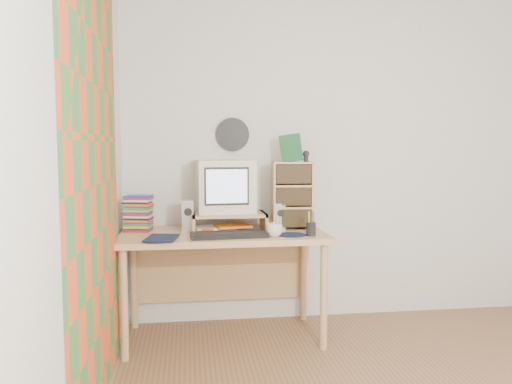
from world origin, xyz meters
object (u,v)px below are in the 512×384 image
object	(u,v)px
desk	(222,250)
keyboard	(229,235)
dvd_stack	(138,213)
cd_rack	(292,195)
mug	(274,230)
diary	(147,236)
crt_monitor	(225,186)

from	to	relation	value
desk	keyboard	xyz separation A→B (m)	(0.03, -0.27, 0.15)
desk	dvd_stack	xyz separation A→B (m)	(-0.58, 0.06, 0.26)
keyboard	cd_rack	distance (m)	0.60
mug	diary	bearing A→B (deg)	-179.49
dvd_stack	cd_rack	distance (m)	1.09
desk	crt_monitor	distance (m)	0.45
crt_monitor	cd_rack	distance (m)	0.48
crt_monitor	cd_rack	xyz separation A→B (m)	(0.48, -0.06, -0.07)
keyboard	diary	distance (m)	0.52
crt_monitor	cd_rack	bearing A→B (deg)	-11.54
diary	dvd_stack	bearing A→B (deg)	113.29
desk	crt_monitor	world-z (taller)	crt_monitor
mug	desk	bearing A→B (deg)	138.79
desk	mug	bearing A→B (deg)	-41.21
diary	keyboard	bearing A→B (deg)	12.13
keyboard	dvd_stack	world-z (taller)	dvd_stack
cd_rack	diary	distance (m)	1.07
mug	cd_rack	bearing A→B (deg)	59.15
desk	cd_rack	world-z (taller)	cd_rack
dvd_stack	mug	size ratio (longest dim) A/B	2.29
crt_monitor	keyboard	distance (m)	0.46
keyboard	mug	distance (m)	0.30
dvd_stack	cd_rack	bearing A→B (deg)	10.53
crt_monitor	cd_rack	size ratio (longest dim) A/B	0.82
cd_rack	mug	bearing A→B (deg)	-117.47
keyboard	cd_rack	world-z (taller)	cd_rack
cd_rack	diary	size ratio (longest dim) A/B	2.11
desk	diary	bearing A→B (deg)	-149.85
keyboard	diary	xyz separation A→B (m)	(-0.52, -0.02, 0.01)
dvd_stack	cd_rack	xyz separation A→B (m)	(1.09, -0.04, 0.11)
desk	dvd_stack	size ratio (longest dim) A/B	5.56
desk	diary	distance (m)	0.59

